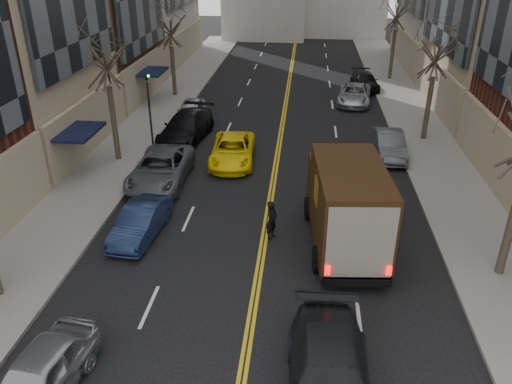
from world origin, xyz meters
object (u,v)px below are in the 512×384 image
ups_truck (346,205)px  observer_sedan (329,380)px  pedestrian (272,220)px  taxi (233,150)px

ups_truck → observer_sedan: bearing=-101.0°
ups_truck → pedestrian: (-2.91, 0.23, -0.98)m
ups_truck → observer_sedan: ups_truck is taller
ups_truck → taxi: (-5.62, 7.96, -1.14)m
ups_truck → taxi: 9.81m
observer_sedan → taxi: observer_sedan is taller
ups_truck → taxi: ups_truck is taller
taxi → pedestrian: 8.20m
taxi → pedestrian: (2.72, -7.73, 0.16)m
taxi → pedestrian: pedestrian is taller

